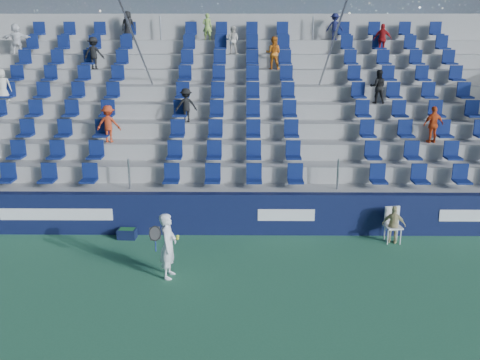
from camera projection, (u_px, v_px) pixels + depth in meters
name	position (u px, v px, depth m)	size (l,w,h in m)	color
ground	(230.00, 284.00, 12.33)	(70.00, 70.00, 0.00)	#30714D
sponsor_wall	(233.00, 214.00, 15.19)	(24.00, 0.32, 1.20)	#10173D
grandstand	(236.00, 128.00, 19.66)	(24.00, 8.17, 6.63)	#9A9A95
tennis_player	(168.00, 246.00, 12.49)	(0.69, 0.65, 1.59)	white
line_judge_chair	(392.00, 222.00, 14.69)	(0.48, 0.50, 0.97)	white
line_judge	(394.00, 225.00, 14.55)	(0.62, 0.26, 1.06)	tan
ball_bin	(127.00, 233.00, 14.96)	(0.53, 0.37, 0.29)	#0D1533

